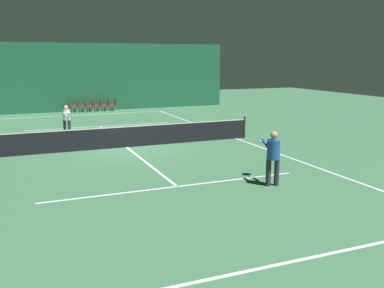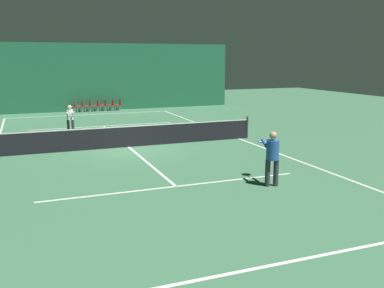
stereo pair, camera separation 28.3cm
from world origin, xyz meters
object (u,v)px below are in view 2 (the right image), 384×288
(player_far, at_px, (70,117))
(courtside_chair_5, at_px, (111,104))
(tennis_net, at_px, (128,136))
(courtside_chair_6, at_px, (119,104))
(courtside_chair_4, at_px, (104,104))
(courtside_chair_1, at_px, (81,105))
(player_near, at_px, (272,154))
(courtside_chair_3, at_px, (96,105))
(courtside_chair_0, at_px, (73,106))
(courtside_chair_2, at_px, (89,105))

(player_far, xyz_separation_m, courtside_chair_5, (3.89, 9.24, -0.39))
(tennis_net, bearing_deg, courtside_chair_6, 79.99)
(tennis_net, xyz_separation_m, courtside_chair_4, (1.29, 13.65, -0.03))
(courtside_chair_5, bearing_deg, courtside_chair_1, -90.00)
(courtside_chair_5, bearing_deg, player_near, 2.53)
(player_far, distance_m, courtside_chair_3, 9.65)
(tennis_net, bearing_deg, courtside_chair_0, 93.94)
(courtside_chair_5, height_order, courtside_chair_6, same)
(tennis_net, relative_size, courtside_chair_3, 14.29)
(courtside_chair_2, height_order, courtside_chair_3, same)
(tennis_net, xyz_separation_m, courtside_chair_3, (0.73, 13.65, -0.03))
(courtside_chair_4, bearing_deg, courtside_chair_2, -90.00)
(courtside_chair_0, xyz_separation_m, courtside_chair_5, (2.79, 0.00, 0.00))
(courtside_chair_0, bearing_deg, tennis_net, 3.94)
(courtside_chair_0, bearing_deg, player_far, -6.78)
(player_near, distance_m, player_far, 12.74)
(courtside_chair_5, xyz_separation_m, courtside_chair_6, (0.56, 0.00, 0.00))
(courtside_chair_1, bearing_deg, player_far, -10.16)
(courtside_chair_1, height_order, courtside_chair_2, same)
(tennis_net, bearing_deg, courtside_chair_4, 84.59)
(player_near, xyz_separation_m, courtside_chair_6, (-0.37, 21.03, -0.51))
(courtside_chair_3, bearing_deg, player_near, 5.56)
(player_near, xyz_separation_m, courtside_chair_3, (-2.05, 21.03, -0.51))
(tennis_net, distance_m, courtside_chair_3, 13.67)
(courtside_chair_1, bearing_deg, courtside_chair_5, 90.00)
(courtside_chair_3, relative_size, courtside_chair_5, 1.00)
(player_near, height_order, courtside_chair_6, player_near)
(courtside_chair_1, bearing_deg, player_near, 8.55)
(player_far, distance_m, courtside_chair_0, 9.31)
(courtside_chair_1, xyz_separation_m, courtside_chair_2, (0.56, 0.00, 0.00))
(courtside_chair_3, xyz_separation_m, courtside_chair_5, (1.12, 0.00, 0.00))
(courtside_chair_0, xyz_separation_m, courtside_chair_2, (1.12, 0.00, 0.00))
(courtside_chair_0, height_order, courtside_chair_2, same)
(courtside_chair_2, bearing_deg, courtside_chair_5, 90.00)
(courtside_chair_1, xyz_separation_m, courtside_chair_4, (1.67, 0.00, 0.00))
(courtside_chair_2, relative_size, courtside_chair_4, 1.00)
(courtside_chair_3, relative_size, courtside_chair_4, 1.00)
(courtside_chair_5, bearing_deg, courtside_chair_2, -90.00)
(courtside_chair_2, bearing_deg, courtside_chair_3, 90.00)
(tennis_net, height_order, courtside_chair_6, tennis_net)
(courtside_chair_1, distance_m, courtside_chair_5, 2.23)
(player_far, distance_m, courtside_chair_6, 10.26)
(tennis_net, relative_size, courtside_chair_1, 14.29)
(player_far, bearing_deg, courtside_chair_1, 172.86)
(player_near, height_order, courtside_chair_1, player_near)
(courtside_chair_3, bearing_deg, tennis_net, -3.08)
(player_near, height_order, courtside_chair_5, player_near)
(player_near, relative_size, courtside_chair_0, 2.03)
(tennis_net, distance_m, courtside_chair_5, 13.77)
(courtside_chair_1, height_order, courtside_chair_6, same)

